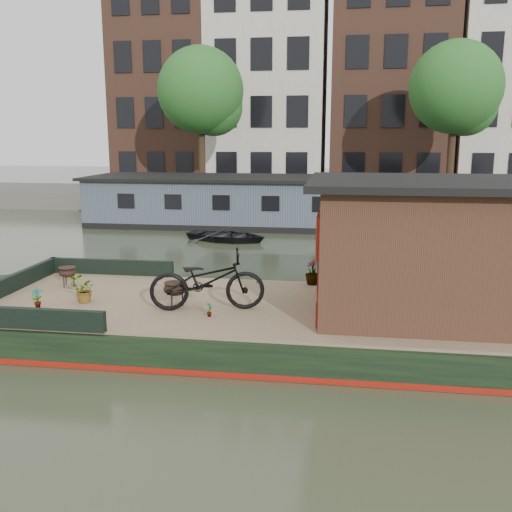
# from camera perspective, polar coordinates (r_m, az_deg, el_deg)

# --- Properties ---
(ground) EXTENTS (120.00, 120.00, 0.00)m
(ground) POSITION_cam_1_polar(r_m,az_deg,el_deg) (11.07, 4.06, -8.27)
(ground) COLOR #313C26
(ground) RESTS_ON ground
(houseboat_hull) EXTENTS (14.01, 4.02, 0.60)m
(houseboat_hull) POSITION_cam_1_polar(r_m,az_deg,el_deg) (11.15, -2.80, -6.61)
(houseboat_hull) COLOR black
(houseboat_hull) RESTS_ON ground
(houseboat_deck) EXTENTS (11.80, 3.80, 0.05)m
(houseboat_deck) POSITION_cam_1_polar(r_m,az_deg,el_deg) (10.87, 4.11, -5.17)
(houseboat_deck) COLOR #8D7557
(houseboat_deck) RESTS_ON houseboat_hull
(bow_bulwark) EXTENTS (3.00, 4.00, 0.35)m
(bow_bulwark) POSITION_cam_1_polar(r_m,az_deg,el_deg) (12.27, -20.23, -2.94)
(bow_bulwark) COLOR black
(bow_bulwark) RESTS_ON houseboat_deck
(cabin) EXTENTS (4.00, 3.50, 2.42)m
(cabin) POSITION_cam_1_polar(r_m,az_deg,el_deg) (10.64, 16.04, 0.96)
(cabin) COLOR #331F13
(cabin) RESTS_ON houseboat_deck
(bicycle) EXTENTS (2.23, 1.19, 1.11)m
(bicycle) POSITION_cam_1_polar(r_m,az_deg,el_deg) (10.54, -4.91, -2.46)
(bicycle) COLOR black
(bicycle) RESTS_ON houseboat_deck
(potted_plant_a) EXTENTS (0.24, 0.20, 0.39)m
(potted_plant_a) POSITION_cam_1_polar(r_m,az_deg,el_deg) (11.45, -21.06, -3.93)
(potted_plant_a) COLOR #A1362E
(potted_plant_a) RESTS_ON houseboat_deck
(potted_plant_c) EXTENTS (0.61, 0.60, 0.51)m
(potted_plant_c) POSITION_cam_1_polar(r_m,az_deg,el_deg) (11.50, -16.92, -3.25)
(potted_plant_c) COLOR #963F2B
(potted_plant_c) RESTS_ON houseboat_deck
(potted_plant_d) EXTENTS (0.42, 0.42, 0.57)m
(potted_plant_d) POSITION_cam_1_polar(r_m,az_deg,el_deg) (12.41, 5.67, -1.56)
(potted_plant_d) COLOR maroon
(potted_plant_d) RESTS_ON houseboat_deck
(potted_plant_e) EXTENTS (0.12, 0.16, 0.27)m
(potted_plant_e) POSITION_cam_1_polar(r_m,az_deg,el_deg) (10.23, -4.71, -5.33)
(potted_plant_e) COLOR #9E482E
(potted_plant_e) RESTS_ON houseboat_deck
(brazier_front) EXTENTS (0.44, 0.44, 0.46)m
(brazier_front) POSITION_cam_1_polar(r_m,az_deg,el_deg) (10.90, -8.09, -3.81)
(brazier_front) COLOR black
(brazier_front) RESTS_ON houseboat_deck
(brazier_rear) EXTENTS (0.50, 0.50, 0.42)m
(brazier_rear) POSITION_cam_1_polar(r_m,az_deg,el_deg) (12.87, -18.32, -1.97)
(brazier_rear) COLOR black
(brazier_rear) RESTS_ON houseboat_deck
(bollard_port) EXTENTS (0.17, 0.17, 0.19)m
(bollard_port) POSITION_cam_1_polar(r_m,az_deg,el_deg) (13.98, -18.82, -1.40)
(bollard_port) COLOR black
(bollard_port) RESTS_ON houseboat_deck
(dinghy) EXTENTS (3.54, 2.94, 0.63)m
(dinghy) POSITION_cam_1_polar(r_m,az_deg,el_deg) (21.20, -2.93, 2.40)
(dinghy) COLOR black
(dinghy) RESTS_ON ground
(far_houseboat) EXTENTS (20.40, 4.40, 2.11)m
(far_houseboat) POSITION_cam_1_polar(r_m,az_deg,el_deg) (24.54, 6.72, 5.17)
(far_houseboat) COLOR #45525C
(far_houseboat) RESTS_ON ground
(quay) EXTENTS (60.00, 6.00, 0.90)m
(quay) POSITION_cam_1_polar(r_m,az_deg,el_deg) (31.05, 7.11, 5.60)
(quay) COLOR #47443F
(quay) RESTS_ON ground
(townhouse_row) EXTENTS (27.25, 8.00, 16.50)m
(townhouse_row) POSITION_cam_1_polar(r_m,az_deg,el_deg) (38.09, 7.97, 17.95)
(townhouse_row) COLOR brown
(townhouse_row) RESTS_ON ground
(tree_left) EXTENTS (4.40, 4.40, 7.40)m
(tree_left) POSITION_cam_1_polar(r_m,az_deg,el_deg) (30.36, -5.24, 15.79)
(tree_left) COLOR #332316
(tree_left) RESTS_ON quay
(tree_right) EXTENTS (4.40, 4.40, 7.40)m
(tree_right) POSITION_cam_1_polar(r_m,az_deg,el_deg) (29.99, 19.56, 15.22)
(tree_right) COLOR #332316
(tree_right) RESTS_ON quay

